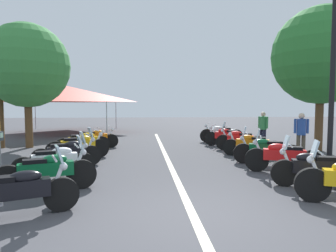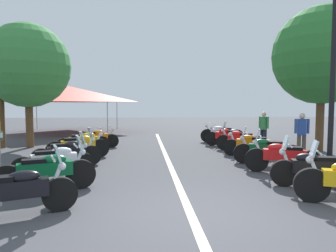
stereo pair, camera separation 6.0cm
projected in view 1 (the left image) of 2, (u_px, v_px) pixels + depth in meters
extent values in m
plane|color=#424247|center=(195.00, 220.00, 5.00)|extent=(80.00, 80.00, 0.00)
cube|color=beige|center=(168.00, 161.00, 10.14)|extent=(18.93, 0.16, 0.01)
cylinder|color=black|center=(61.00, 194.00, 5.39)|extent=(0.36, 0.63, 0.62)
cube|color=black|center=(14.00, 190.00, 5.05)|extent=(0.68, 1.17, 0.30)
ellipsoid|color=black|center=(25.00, 177.00, 5.11)|extent=(0.43, 0.58, 0.22)
cylinder|color=silver|center=(57.00, 178.00, 5.35)|extent=(0.17, 0.30, 0.58)
cylinder|color=silver|center=(54.00, 158.00, 5.30)|extent=(0.59, 0.26, 0.04)
sphere|color=silver|center=(64.00, 167.00, 5.38)|extent=(0.14, 0.14, 0.14)
cube|color=silver|center=(59.00, 154.00, 5.33)|extent=(0.38, 0.24, 0.32)
cylinder|color=black|center=(82.00, 174.00, 6.85)|extent=(0.36, 0.67, 0.67)
cylinder|color=black|center=(8.00, 181.00, 6.23)|extent=(0.36, 0.67, 0.67)
cube|color=#0C592D|center=(46.00, 169.00, 6.53)|extent=(0.65, 1.16, 0.30)
ellipsoid|color=#0C592D|center=(55.00, 160.00, 6.59)|extent=(0.42, 0.58, 0.22)
cube|color=black|center=(35.00, 162.00, 6.42)|extent=(0.41, 0.54, 0.12)
cylinder|color=silver|center=(79.00, 161.00, 6.80)|extent=(0.16, 0.30, 0.58)
cylinder|color=silver|center=(76.00, 146.00, 6.76)|extent=(0.60, 0.25, 0.04)
sphere|color=silver|center=(83.00, 152.00, 6.83)|extent=(0.14, 0.14, 0.14)
cylinder|color=silver|center=(24.00, 182.00, 6.52)|extent=(0.26, 0.54, 0.08)
cube|color=silver|center=(80.00, 142.00, 6.79)|extent=(0.38, 0.24, 0.32)
cylinder|color=black|center=(84.00, 164.00, 8.18)|extent=(0.35, 0.62, 0.61)
cylinder|color=black|center=(23.00, 169.00, 7.53)|extent=(0.35, 0.62, 0.61)
cube|color=white|center=(55.00, 160.00, 7.84)|extent=(0.67, 1.15, 0.30)
ellipsoid|color=white|center=(62.00, 151.00, 7.91)|extent=(0.43, 0.58, 0.22)
cube|color=black|center=(45.00, 153.00, 7.73)|extent=(0.42, 0.54, 0.12)
cylinder|color=silver|center=(81.00, 153.00, 8.13)|extent=(0.17, 0.30, 0.58)
cylinder|color=silver|center=(79.00, 140.00, 8.09)|extent=(0.59, 0.26, 0.04)
sphere|color=silver|center=(85.00, 146.00, 8.16)|extent=(0.14, 0.14, 0.14)
cylinder|color=silver|center=(36.00, 170.00, 7.83)|extent=(0.27, 0.54, 0.08)
cube|color=silver|center=(82.00, 137.00, 8.12)|extent=(0.38, 0.24, 0.32)
cylinder|color=black|center=(91.00, 155.00, 9.51)|extent=(0.36, 0.63, 0.62)
cylinder|color=black|center=(41.00, 159.00, 8.85)|extent=(0.36, 0.63, 0.62)
cube|color=black|center=(67.00, 151.00, 9.17)|extent=(0.67, 1.14, 0.30)
ellipsoid|color=black|center=(73.00, 144.00, 9.24)|extent=(0.43, 0.58, 0.22)
cube|color=black|center=(59.00, 146.00, 9.06)|extent=(0.42, 0.54, 0.12)
cylinder|color=silver|center=(89.00, 146.00, 9.46)|extent=(0.17, 0.29, 0.58)
cylinder|color=silver|center=(88.00, 135.00, 9.42)|extent=(0.59, 0.27, 0.04)
sphere|color=silver|center=(93.00, 140.00, 9.50)|extent=(0.14, 0.14, 0.14)
cylinder|color=silver|center=(51.00, 160.00, 9.15)|extent=(0.28, 0.54, 0.08)
cube|color=silver|center=(90.00, 132.00, 9.45)|extent=(0.38, 0.25, 0.32)
cylinder|color=black|center=(100.00, 148.00, 10.90)|extent=(0.38, 0.67, 0.67)
cylinder|color=black|center=(55.00, 151.00, 10.21)|extent=(0.38, 0.67, 0.67)
cube|color=#EAB214|center=(78.00, 145.00, 10.54)|extent=(0.69, 1.17, 0.30)
ellipsoid|color=#EAB214|center=(83.00, 139.00, 10.61)|extent=(0.44, 0.58, 0.22)
cube|color=black|center=(71.00, 140.00, 10.43)|extent=(0.42, 0.54, 0.12)
cylinder|color=silver|center=(98.00, 140.00, 10.85)|extent=(0.17, 0.29, 0.58)
cylinder|color=silver|center=(96.00, 130.00, 10.80)|extent=(0.59, 0.27, 0.04)
sphere|color=silver|center=(101.00, 134.00, 10.88)|extent=(0.14, 0.14, 0.14)
cylinder|color=silver|center=(64.00, 153.00, 10.51)|extent=(0.28, 0.54, 0.08)
cylinder|color=black|center=(102.00, 144.00, 12.11)|extent=(0.36, 0.65, 0.64)
cylinder|color=black|center=(64.00, 146.00, 11.48)|extent=(0.36, 0.65, 0.64)
cube|color=#EAB214|center=(83.00, 141.00, 11.78)|extent=(0.66, 1.13, 0.30)
ellipsoid|color=#EAB214|center=(88.00, 135.00, 11.84)|extent=(0.43, 0.58, 0.22)
cube|color=black|center=(77.00, 136.00, 11.67)|extent=(0.41, 0.54, 0.12)
cylinder|color=silver|center=(100.00, 137.00, 12.06)|extent=(0.17, 0.30, 0.58)
cylinder|color=silver|center=(99.00, 128.00, 12.02)|extent=(0.59, 0.26, 0.04)
sphere|color=silver|center=(103.00, 132.00, 12.09)|extent=(0.14, 0.14, 0.14)
cylinder|color=silver|center=(71.00, 148.00, 11.77)|extent=(0.27, 0.54, 0.08)
cylinder|color=black|center=(111.00, 141.00, 13.38)|extent=(0.24, 0.62, 0.61)
cylinder|color=black|center=(77.00, 142.00, 13.00)|extent=(0.24, 0.62, 0.61)
cube|color=orange|center=(94.00, 137.00, 13.18)|extent=(0.47, 1.16, 0.30)
ellipsoid|color=orange|center=(98.00, 133.00, 13.21)|extent=(0.35, 0.56, 0.22)
cube|color=black|center=(89.00, 133.00, 13.11)|extent=(0.34, 0.52, 0.12)
cylinder|color=silver|center=(110.00, 134.00, 13.35)|extent=(0.12, 0.30, 0.58)
cylinder|color=silver|center=(109.00, 126.00, 13.31)|extent=(0.62, 0.15, 0.04)
sphere|color=silver|center=(112.00, 130.00, 13.36)|extent=(0.14, 0.14, 0.14)
cylinder|color=silver|center=(84.00, 143.00, 13.26)|extent=(0.18, 0.56, 0.08)
cylinder|color=black|center=(312.00, 185.00, 5.91)|extent=(0.38, 0.68, 0.68)
cylinder|color=silver|center=(316.00, 170.00, 5.87)|extent=(0.17, 0.30, 0.58)
cylinder|color=silver|center=(319.00, 152.00, 5.83)|extent=(0.59, 0.26, 0.04)
sphere|color=silver|center=(310.00, 160.00, 5.89)|extent=(0.14, 0.14, 0.14)
cube|color=silver|center=(315.00, 148.00, 5.85)|extent=(0.38, 0.24, 0.32)
cylinder|color=black|center=(284.00, 173.00, 7.06)|extent=(0.31, 0.64, 0.63)
cube|color=black|center=(316.00, 167.00, 6.91)|extent=(0.56, 1.08, 0.30)
ellipsoid|color=black|center=(308.00, 158.00, 6.93)|extent=(0.40, 0.57, 0.22)
cube|color=black|center=(327.00, 159.00, 6.85)|extent=(0.39, 0.53, 0.12)
cylinder|color=silver|center=(287.00, 160.00, 7.02)|extent=(0.15, 0.30, 0.58)
cylinder|color=silver|center=(290.00, 145.00, 6.99)|extent=(0.61, 0.21, 0.04)
sphere|color=silver|center=(283.00, 152.00, 7.03)|extent=(0.14, 0.14, 0.14)
cube|color=silver|center=(286.00, 142.00, 7.00)|extent=(0.38, 0.22, 0.32)
cylinder|color=black|center=(257.00, 160.00, 8.60)|extent=(0.38, 0.68, 0.67)
cylinder|color=black|center=(313.00, 163.00, 8.18)|extent=(0.38, 0.68, 0.67)
cube|color=red|center=(284.00, 155.00, 8.38)|extent=(0.67, 1.14, 0.30)
ellipsoid|color=red|center=(278.00, 147.00, 8.42)|extent=(0.43, 0.58, 0.22)
cube|color=black|center=(293.00, 149.00, 8.30)|extent=(0.42, 0.54, 0.12)
cylinder|color=silver|center=(259.00, 149.00, 8.56)|extent=(0.17, 0.30, 0.58)
cylinder|color=silver|center=(261.00, 137.00, 8.53)|extent=(0.59, 0.27, 0.04)
sphere|color=silver|center=(255.00, 142.00, 8.58)|extent=(0.14, 0.14, 0.14)
cylinder|color=silver|center=(302.00, 167.00, 8.10)|extent=(0.28, 0.54, 0.08)
cube|color=silver|center=(258.00, 134.00, 8.55)|extent=(0.38, 0.25, 0.32)
cylinder|color=black|center=(243.00, 153.00, 9.80)|extent=(0.32, 0.66, 0.65)
cylinder|color=black|center=(292.00, 155.00, 9.49)|extent=(0.32, 0.66, 0.65)
cube|color=#0C592D|center=(267.00, 149.00, 9.63)|extent=(0.60, 1.17, 0.30)
ellipsoid|color=#0C592D|center=(262.00, 142.00, 9.65)|extent=(0.40, 0.57, 0.22)
cube|color=black|center=(275.00, 143.00, 9.57)|extent=(0.39, 0.53, 0.12)
cylinder|color=silver|center=(245.00, 144.00, 9.76)|extent=(0.15, 0.30, 0.58)
cylinder|color=silver|center=(247.00, 133.00, 9.73)|extent=(0.61, 0.22, 0.04)
sphere|color=silver|center=(242.00, 138.00, 9.77)|extent=(0.14, 0.14, 0.14)
cylinder|color=silver|center=(283.00, 159.00, 9.38)|extent=(0.24, 0.55, 0.08)
cube|color=silver|center=(244.00, 131.00, 9.74)|extent=(0.38, 0.22, 0.32)
cylinder|color=black|center=(231.00, 147.00, 11.34)|extent=(0.38, 0.62, 0.62)
cylinder|color=black|center=(274.00, 149.00, 10.83)|extent=(0.38, 0.62, 0.62)
cube|color=orange|center=(252.00, 143.00, 11.07)|extent=(0.74, 1.18, 0.30)
ellipsoid|color=orange|center=(248.00, 138.00, 11.12)|extent=(0.45, 0.58, 0.22)
cube|color=black|center=(259.00, 139.00, 10.99)|extent=(0.43, 0.54, 0.12)
cylinder|color=silver|center=(233.00, 139.00, 11.30)|extent=(0.18, 0.29, 0.58)
cylinder|color=silver|center=(234.00, 130.00, 11.26)|extent=(0.58, 0.29, 0.04)
sphere|color=silver|center=(230.00, 134.00, 11.32)|extent=(0.14, 0.14, 0.14)
cylinder|color=silver|center=(265.00, 152.00, 10.77)|extent=(0.30, 0.53, 0.08)
cylinder|color=black|center=(224.00, 142.00, 12.69)|extent=(0.40, 0.65, 0.65)
cylinder|color=black|center=(258.00, 144.00, 12.23)|extent=(0.40, 0.65, 0.65)
cube|color=red|center=(240.00, 139.00, 12.45)|extent=(0.69, 1.07, 0.30)
ellipsoid|color=red|center=(236.00, 134.00, 12.49)|extent=(0.45, 0.58, 0.22)
cube|color=black|center=(246.00, 135.00, 12.36)|extent=(0.44, 0.54, 0.12)
cylinder|color=silver|center=(225.00, 135.00, 12.65)|extent=(0.18, 0.29, 0.58)
cylinder|color=silver|center=(226.00, 127.00, 12.61)|extent=(0.58, 0.29, 0.04)
sphere|color=silver|center=(222.00, 130.00, 12.67)|extent=(0.14, 0.14, 0.14)
cylinder|color=silver|center=(250.00, 146.00, 12.16)|extent=(0.30, 0.53, 0.08)
cube|color=silver|center=(224.00, 125.00, 12.63)|extent=(0.38, 0.26, 0.32)
cylinder|color=black|center=(212.00, 139.00, 14.03)|extent=(0.42, 0.65, 0.65)
cylinder|color=black|center=(244.00, 140.00, 13.47)|extent=(0.42, 0.65, 0.65)
cube|color=red|center=(228.00, 135.00, 13.74)|extent=(0.76, 1.15, 0.30)
ellipsoid|color=red|center=(224.00, 131.00, 13.79)|extent=(0.47, 0.58, 0.22)
cube|color=black|center=(233.00, 132.00, 13.64)|extent=(0.45, 0.55, 0.12)
cylinder|color=silver|center=(213.00, 132.00, 13.98)|extent=(0.19, 0.29, 0.58)
cylinder|color=silver|center=(214.00, 125.00, 13.94)|extent=(0.57, 0.31, 0.04)
sphere|color=silver|center=(211.00, 128.00, 14.01)|extent=(0.14, 0.14, 0.14)
cylinder|color=silver|center=(237.00, 142.00, 13.42)|extent=(0.32, 0.53, 0.08)
cylinder|color=black|center=(207.00, 136.00, 15.25)|extent=(0.33, 0.69, 0.68)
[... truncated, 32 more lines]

